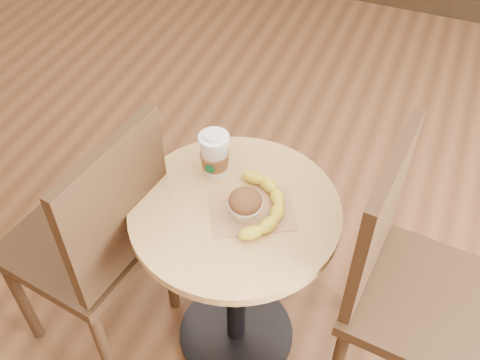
% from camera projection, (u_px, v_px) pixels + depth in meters
% --- Properties ---
extents(cafe_table, '(0.64, 0.64, 0.75)m').
position_uv_depth(cafe_table, '(235.00, 257.00, 1.83)').
color(cafe_table, black).
rests_on(cafe_table, ground).
extents(chair_left, '(0.51, 0.51, 1.02)m').
position_uv_depth(chair_left, '(97.00, 239.00, 1.82)').
color(chair_left, '#362313').
rests_on(chair_left, ground).
extents(chair_right, '(0.50, 0.50, 1.04)m').
position_uv_depth(chair_right, '(410.00, 283.00, 1.69)').
color(chair_right, '#362313').
rests_on(chair_right, ground).
extents(kraft_bag, '(0.30, 0.28, 0.00)m').
position_uv_depth(kraft_bag, '(252.00, 211.00, 1.65)').
color(kraft_bag, '#AC7A53').
rests_on(kraft_bag, cafe_table).
extents(coffee_cup, '(0.09, 0.10, 0.16)m').
position_uv_depth(coffee_cup, '(215.00, 155.00, 1.72)').
color(coffee_cup, silver).
rests_on(coffee_cup, cafe_table).
extents(muffin, '(0.10, 0.10, 0.09)m').
position_uv_depth(muffin, '(245.00, 204.00, 1.61)').
color(muffin, white).
rests_on(muffin, kraft_bag).
extents(banana, '(0.25, 0.32, 0.04)m').
position_uv_depth(banana, '(259.00, 206.00, 1.63)').
color(banana, gold).
rests_on(banana, kraft_bag).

